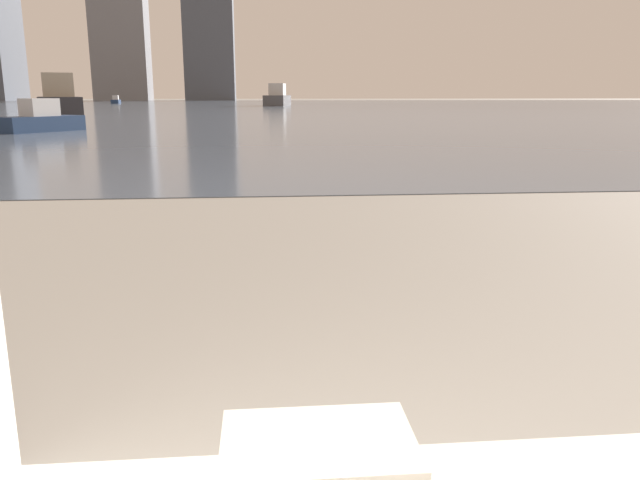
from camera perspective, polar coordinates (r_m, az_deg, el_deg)
harbor_water at (r=61.87m, az=-5.30°, el=12.12°), size 180.00×110.00×0.01m
harbor_boat_0 at (r=62.21m, az=-3.91°, el=12.84°), size 2.88×5.88×2.11m
harbor_boat_1 at (r=20.83m, az=-24.18°, el=9.98°), size 2.16×2.68×0.98m
harbor_boat_2 at (r=80.53m, az=-18.17°, el=12.02°), size 1.12×2.64×0.96m
harbor_boat_4 at (r=33.64m, az=-22.75°, el=11.57°), size 3.55×5.89×2.09m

